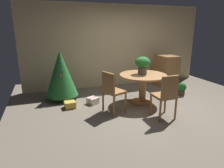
{
  "coord_description": "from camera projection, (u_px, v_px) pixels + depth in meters",
  "views": [
    {
      "loc": [
        -2.35,
        -3.96,
        1.88
      ],
      "look_at": [
        -0.9,
        0.16,
        0.64
      ],
      "focal_mm": 31.86,
      "sensor_mm": 36.0,
      "label": 1
    }
  ],
  "objects": [
    {
      "name": "ground_plane",
      "position": [
        149.0,
        108.0,
        4.86
      ],
      "size": [
        6.6,
        6.6,
        0.0
      ],
      "primitive_type": "plane",
      "color": "#756B5B"
    },
    {
      "name": "wooden_cabinet",
      "position": [
        166.0,
        71.0,
        6.48
      ],
      "size": [
        0.54,
        0.79,
        1.03
      ],
      "color": "#9E6B3D",
      "rests_on": "ground_plane"
    },
    {
      "name": "round_dining_table",
      "position": [
        143.0,
        82.0,
        5.06
      ],
      "size": [
        1.19,
        1.19,
        0.74
      ],
      "color": "#B27F4C",
      "rests_on": "ground_plane"
    },
    {
      "name": "wooden_chair_near",
      "position": [
        166.0,
        94.0,
        4.14
      ],
      "size": [
        0.42,
        0.43,
        0.97
      ],
      "color": "#9E6B3D",
      "rests_on": "ground_plane"
    },
    {
      "name": "holiday_tree",
      "position": [
        61.0,
        73.0,
        5.23
      ],
      "size": [
        0.85,
        0.85,
        1.33
      ],
      "color": "brown",
      "rests_on": "ground_plane"
    },
    {
      "name": "wooden_chair_left",
      "position": [
        112.0,
        90.0,
        4.44
      ],
      "size": [
        0.52,
        0.55,
        0.95
      ],
      "color": "#9E6B3D",
      "rests_on": "ground_plane"
    },
    {
      "name": "gift_box_gold",
      "position": [
        70.0,
        105.0,
        4.83
      ],
      "size": [
        0.27,
        0.25,
        0.16
      ],
      "color": "gold",
      "rests_on": "ground_plane"
    },
    {
      "name": "gift_box_cream",
      "position": [
        93.0,
        101.0,
        5.1
      ],
      "size": [
        0.33,
        0.33,
        0.16
      ],
      "color": "silver",
      "rests_on": "ground_plane"
    },
    {
      "name": "flower_vase",
      "position": [
        143.0,
        64.0,
        4.99
      ],
      "size": [
        0.38,
        0.38,
        0.44
      ],
      "color": "#665B51",
      "rests_on": "round_dining_table"
    },
    {
      "name": "potted_plant",
      "position": [
        182.0,
        88.0,
        5.71
      ],
      "size": [
        0.25,
        0.25,
        0.36
      ],
      "color": "#4C382D",
      "rests_on": "ground_plane"
    },
    {
      "name": "back_wall_panel",
      "position": [
        117.0,
        46.0,
        6.5
      ],
      "size": [
        6.0,
        0.1,
        2.6
      ],
      "primitive_type": "cube",
      "color": "beige",
      "rests_on": "ground_plane"
    }
  ]
}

